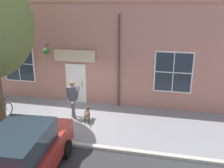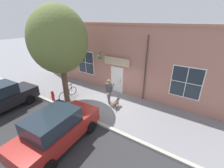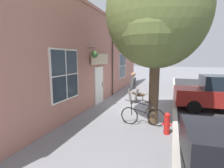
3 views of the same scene
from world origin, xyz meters
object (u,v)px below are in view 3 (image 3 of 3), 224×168
leaning_bicycle (143,115)px  dog_on_leash (139,95)px  parked_car_mid_block (222,93)px  street_tree_by_curb (156,16)px  pedestrian_walking (133,85)px  fire_hydrant (167,123)px

leaning_bicycle → dog_on_leash: bearing=102.9°
parked_car_mid_block → leaning_bicycle: bearing=-136.9°
street_tree_by_curb → leaning_bicycle: (-0.35, -0.20, -3.76)m
dog_on_leash → parked_car_mid_block: 4.33m
pedestrian_walking → dog_on_leash: size_ratio=1.76×
dog_on_leash → street_tree_by_curb: street_tree_by_curb is taller
pedestrian_walking → street_tree_by_curb: size_ratio=0.28×
leaning_bicycle → parked_car_mid_block: (3.40, 3.18, 0.50)m
dog_on_leash → fire_hydrant: (1.79, -4.35, 0.01)m
dog_on_leash → leaning_bicycle: size_ratio=0.59×
street_tree_by_curb → fire_hydrant: (0.58, -0.77, -3.74)m
dog_on_leash → street_tree_by_curb: 5.33m
street_tree_by_curb → leaning_bicycle: street_tree_by_curb is taller
dog_on_leash → fire_hydrant: 4.71m
dog_on_leash → fire_hydrant: bearing=-67.6°
pedestrian_walking → leaning_bicycle: bearing=-71.0°
street_tree_by_curb → leaning_bicycle: size_ratio=3.68×
dog_on_leash → street_tree_by_curb: (1.22, -3.58, 3.75)m
dog_on_leash → leaning_bicycle: bearing=-77.1°
pedestrian_walking → leaning_bicycle: (1.05, -3.05, -0.72)m
street_tree_by_curb → fire_hydrant: street_tree_by_curb is taller
fire_hydrant → dog_on_leash: bearing=112.4°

